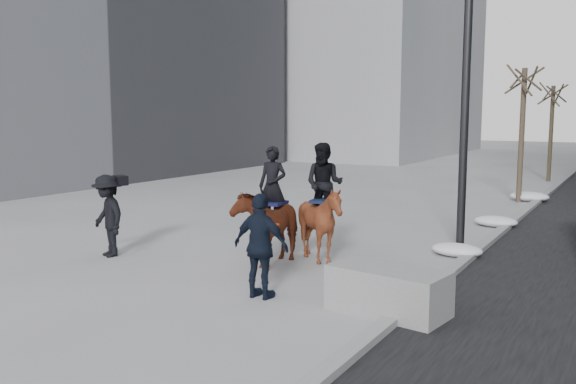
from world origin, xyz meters
The scene contains 11 objects.
ground centered at (0.00, 0.00, 0.00)m, with size 120.00×120.00×0.00m, color gray.
curb centered at (3.00, 10.00, 0.06)m, with size 0.25×90.00×0.12m, color gray.
planter centered at (2.78, -0.53, 0.36)m, with size 1.78×0.89×0.71m, color gray.
tree_near centered at (2.40, 12.84, 2.52)m, with size 1.20×1.20×5.04m, color #32281D, non-canonical shape.
tree_far centered at (2.40, 20.30, 2.35)m, with size 1.20×1.20×4.70m, color #382D21, non-canonical shape.
mounted_left centered at (-0.46, 1.23, 0.89)m, with size 1.04×1.93×2.39m.
mounted_right centered at (0.42, 1.83, 0.98)m, with size 1.53×1.66×2.45m.
feeder centered at (0.69, -0.85, 0.88)m, with size 1.04×0.86×1.75m.
camera_crew centered at (-3.75, 0.00, 0.89)m, with size 1.29×1.03×1.75m.
lamppost centered at (2.60, 4.52, 4.99)m, with size 0.25×1.72×9.09m.
snow_piles centered at (2.70, 9.12, 0.15)m, with size 1.31×10.18×0.33m.
Camera 1 is at (6.02, -9.09, 3.06)m, focal length 38.00 mm.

